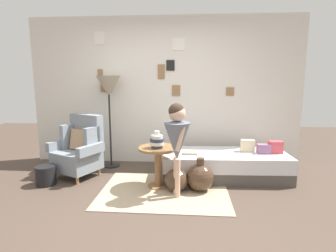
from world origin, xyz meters
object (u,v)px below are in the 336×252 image
object	(u,v)px
book_on_daybed	(190,153)
person_child	(177,137)
demijohn_near	(176,180)
daybed	(224,165)
side_table	(158,159)
vase_striped	(157,141)
armchair	(80,149)
demijohn_far	(200,177)
floor_lamp	(109,89)
magazine_basket	(46,175)

from	to	relation	value
book_on_daybed	person_child	bearing A→B (deg)	-105.08
demijohn_near	book_on_daybed	bearing A→B (deg)	68.92
daybed	person_child	bearing A→B (deg)	-133.60
side_table	vase_striped	xyz separation A→B (m)	(-0.01, -0.05, 0.27)
side_table	vase_striped	bearing A→B (deg)	-104.32
daybed	demijohn_near	world-z (taller)	demijohn_near
armchair	demijohn_far	size ratio (longest dim) A/B	2.09
vase_striped	floor_lamp	xyz separation A→B (m)	(-0.93, 0.90, 0.68)
vase_striped	book_on_daybed	size ratio (longest dim) A/B	1.09
daybed	magazine_basket	size ratio (longest dim) A/B	6.90
daybed	vase_striped	size ratio (longest dim) A/B	8.05
armchair	daybed	size ratio (longest dim) A/B	0.50
magazine_basket	daybed	bearing A→B (deg)	10.89
vase_striped	person_child	distance (m)	0.40
armchair	demijohn_far	xyz separation A→B (m)	(1.88, -0.45, -0.25)
armchair	demijohn_far	world-z (taller)	armchair
vase_striped	demijohn_near	xyz separation A→B (m)	(0.27, -0.09, -0.52)
magazine_basket	person_child	bearing A→B (deg)	-7.17
demijohn_far	magazine_basket	bearing A→B (deg)	179.01
person_child	demijohn_near	size ratio (longest dim) A/B	3.03
daybed	book_on_daybed	world-z (taller)	book_on_daybed
armchair	person_child	size ratio (longest dim) A/B	0.79
book_on_daybed	demijohn_near	xyz separation A→B (m)	(-0.18, -0.47, -0.25)
demijohn_far	armchair	bearing A→B (deg)	166.38
book_on_daybed	daybed	bearing A→B (deg)	12.19
demijohn_near	magazine_basket	xyz separation A→B (m)	(-1.91, 0.08, -0.02)
vase_striped	person_child	size ratio (longest dim) A/B	0.20
daybed	person_child	distance (m)	1.19
side_table	demijohn_far	bearing A→B (deg)	-8.86
demijohn_far	magazine_basket	xyz separation A→B (m)	(-2.23, 0.04, -0.05)
person_child	demijohn_far	distance (m)	0.71
floor_lamp	person_child	world-z (taller)	floor_lamp
side_table	demijohn_near	size ratio (longest dim) A/B	1.44
book_on_daybed	magazine_basket	size ratio (longest dim) A/B	0.79
person_child	magazine_basket	world-z (taller)	person_child
vase_striped	book_on_daybed	bearing A→B (deg)	39.89
daybed	side_table	world-z (taller)	side_table
armchair	daybed	xyz separation A→B (m)	(2.28, 0.09, -0.24)
armchair	vase_striped	size ratio (longest dim) A/B	4.04
vase_striped	floor_lamp	distance (m)	1.46
vase_striped	demijohn_far	world-z (taller)	vase_striped
daybed	demijohn_far	xyz separation A→B (m)	(-0.40, -0.55, -0.01)
person_child	demijohn_near	bearing A→B (deg)	94.44
daybed	magazine_basket	xyz separation A→B (m)	(-2.63, -0.51, -0.06)
person_child	book_on_daybed	bearing A→B (deg)	74.92
floor_lamp	magazine_basket	distance (m)	1.68
floor_lamp	magazine_basket	world-z (taller)	floor_lamp
demijohn_near	demijohn_far	bearing A→B (deg)	7.91
daybed	floor_lamp	bearing A→B (deg)	168.15
daybed	demijohn_far	bearing A→B (deg)	-126.28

